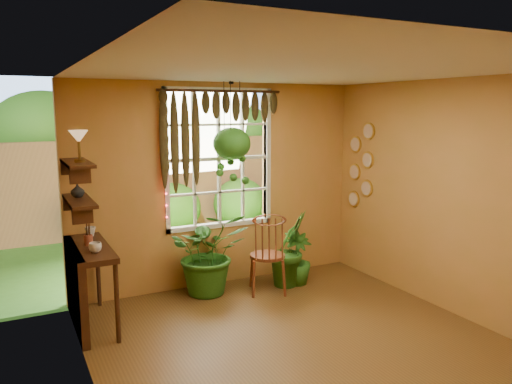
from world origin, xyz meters
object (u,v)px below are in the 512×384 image
at_px(counter_ledge, 81,279).
at_px(potted_plant_left, 209,252).
at_px(hanging_basket, 232,146).
at_px(potted_plant_mid, 289,248).
at_px(windsor_chair, 268,266).

relative_size(counter_ledge, potted_plant_left, 1.10).
bearing_deg(counter_ledge, potted_plant_left, 11.56).
xyz_separation_m(potted_plant_left, hanging_basket, (0.38, 0.11, 1.34)).
bearing_deg(potted_plant_mid, counter_ledge, -177.19).
xyz_separation_m(potted_plant_mid, hanging_basket, (-0.69, 0.31, 1.38)).
height_order(windsor_chair, hanging_basket, hanging_basket).
bearing_deg(hanging_basket, counter_ledge, -167.45).
relative_size(counter_ledge, potted_plant_mid, 1.17).
height_order(counter_ledge, potted_plant_left, potted_plant_left).
height_order(counter_ledge, potted_plant_mid, potted_plant_mid).
xyz_separation_m(counter_ledge, potted_plant_mid, (2.68, 0.13, -0.04)).
bearing_deg(windsor_chair, potted_plant_left, 177.20).
bearing_deg(counter_ledge, hanging_basket, 12.55).
height_order(potted_plant_left, potted_plant_mid, potted_plant_left).
distance_m(counter_ledge, potted_plant_mid, 2.68).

